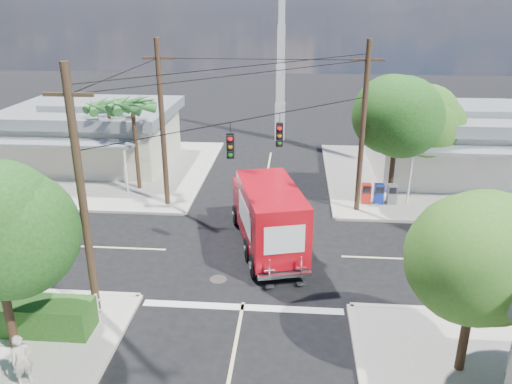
# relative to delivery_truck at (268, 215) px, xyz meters

# --- Properties ---
(ground) EXTENTS (120.00, 120.00, 0.00)m
(ground) POSITION_rel_delivery_truck_xyz_m (-0.64, -0.64, -1.62)
(ground) COLOR black
(ground) RESTS_ON ground
(sidewalk_ne) EXTENTS (14.12, 14.12, 0.14)m
(sidewalk_ne) POSITION_rel_delivery_truck_xyz_m (10.24, 10.24, -1.55)
(sidewalk_ne) COLOR #A09B90
(sidewalk_ne) RESTS_ON ground
(sidewalk_nw) EXTENTS (14.12, 14.12, 0.14)m
(sidewalk_nw) POSITION_rel_delivery_truck_xyz_m (-11.52, 10.24, -1.55)
(sidewalk_nw) COLOR #A09B90
(sidewalk_nw) RESTS_ON ground
(road_markings) EXTENTS (32.00, 32.00, 0.01)m
(road_markings) POSITION_rel_delivery_truck_xyz_m (-0.64, -2.12, -1.61)
(road_markings) COLOR beige
(road_markings) RESTS_ON ground
(building_ne) EXTENTS (11.80, 10.20, 4.50)m
(building_ne) POSITION_rel_delivery_truck_xyz_m (11.86, 11.32, 0.70)
(building_ne) COLOR silver
(building_ne) RESTS_ON sidewalk_ne
(building_nw) EXTENTS (10.80, 10.20, 4.30)m
(building_nw) POSITION_rel_delivery_truck_xyz_m (-12.64, 11.82, 0.60)
(building_nw) COLOR beige
(building_nw) RESTS_ON sidewalk_nw
(radio_tower) EXTENTS (0.80, 0.80, 17.00)m
(radio_tower) POSITION_rel_delivery_truck_xyz_m (-0.14, 19.36, 4.02)
(radio_tower) COLOR silver
(radio_tower) RESTS_ON ground
(tree_ne_front) EXTENTS (4.21, 4.14, 6.66)m
(tree_ne_front) POSITION_rel_delivery_truck_xyz_m (6.57, 6.11, 3.15)
(tree_ne_front) COLOR #422D1C
(tree_ne_front) RESTS_ON sidewalk_ne
(tree_ne_back) EXTENTS (3.77, 3.66, 5.82)m
(tree_ne_back) POSITION_rel_delivery_truck_xyz_m (9.17, 8.31, 2.57)
(tree_ne_back) COLOR #422D1C
(tree_ne_back) RESTS_ON sidewalk_ne
(tree_se) EXTENTS (3.67, 3.54, 5.62)m
(tree_se) POSITION_rel_delivery_truck_xyz_m (6.37, -7.89, 2.42)
(tree_se) COLOR #422D1C
(tree_se) RESTS_ON sidewalk_se
(palm_nw_front) EXTENTS (3.01, 3.08, 5.59)m
(palm_nw_front) POSITION_rel_delivery_truck_xyz_m (-8.14, 6.86, 3.42)
(palm_nw_front) COLOR #422D1C
(palm_nw_front) RESTS_ON sidewalk_nw
(palm_nw_back) EXTENTS (3.01, 3.08, 5.19)m
(palm_nw_back) POSITION_rel_delivery_truck_xyz_m (-10.14, 8.36, 3.05)
(palm_nw_back) COLOR #422D1C
(palm_nw_back) RESTS_ON sidewalk_nw
(utility_poles) EXTENTS (12.00, 10.68, 9.00)m
(utility_poles) POSITION_rel_delivery_truck_xyz_m (-2.22, 0.96, 3.05)
(utility_poles) COLOR #473321
(utility_poles) RESTS_ON ground
(picket_fence) EXTENTS (5.94, 0.06, 1.00)m
(picket_fence) POSITION_rel_delivery_truck_xyz_m (-8.44, -6.24, -0.94)
(picket_fence) COLOR silver
(picket_fence) RESTS_ON sidewalk_sw
(hedge_sw) EXTENTS (6.20, 1.20, 1.10)m
(hedge_sw) POSITION_rel_delivery_truck_xyz_m (-8.64, -7.04, -0.93)
(hedge_sw) COLOR #1B4214
(hedge_sw) RESTS_ON sidewalk_sw
(vending_boxes) EXTENTS (1.90, 0.50, 1.10)m
(vending_boxes) POSITION_rel_delivery_truck_xyz_m (5.86, 5.56, -0.93)
(vending_boxes) COLOR red
(vending_boxes) RESTS_ON sidewalk_ne
(delivery_truck) EXTENTS (3.96, 7.67, 3.19)m
(delivery_truck) POSITION_rel_delivery_truck_xyz_m (0.00, 0.00, 0.00)
(delivery_truck) COLOR black
(delivery_truck) RESTS_ON ground
(parked_car) EXTENTS (5.82, 4.11, 1.47)m
(parked_car) POSITION_rel_delivery_truck_xyz_m (10.44, 0.88, -0.88)
(parked_car) COLOR silver
(parked_car) RESTS_ON ground
(pedestrian) EXTENTS (0.69, 0.70, 1.62)m
(pedestrian) POSITION_rel_delivery_truck_xyz_m (-6.58, -9.51, -0.67)
(pedestrian) COLOR beige
(pedestrian) RESTS_ON sidewalk_sw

